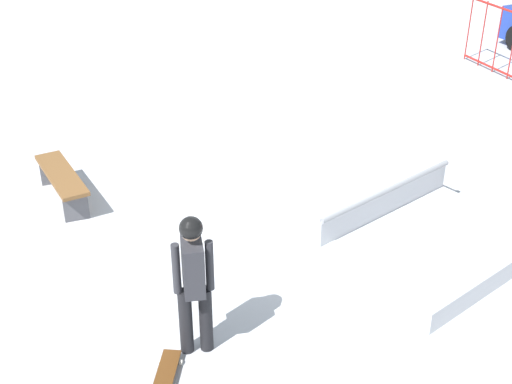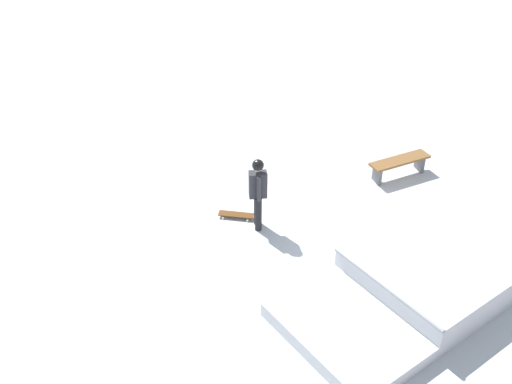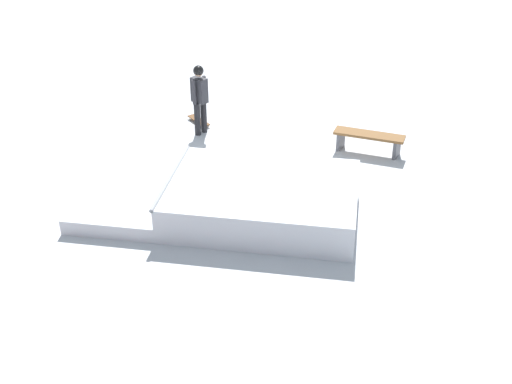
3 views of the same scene
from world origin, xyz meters
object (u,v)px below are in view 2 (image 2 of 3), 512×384
skater (258,189)px  skateboard (236,215)px  park_bench (399,164)px  skate_ramp (431,273)px

skater → skateboard: size_ratio=2.14×
skater → park_bench: 4.12m
skate_ramp → park_bench: 3.94m
park_bench → skater: bearing=13.6°
skate_ramp → park_bench: (-1.31, -3.71, 0.04)m
skateboard → park_bench: park_bench is taller
park_bench → skateboard: bearing=6.5°
skateboard → park_bench: bearing=32.6°
skater → park_bench: bearing=24.5°
skate_ramp → skater: size_ratio=3.45×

